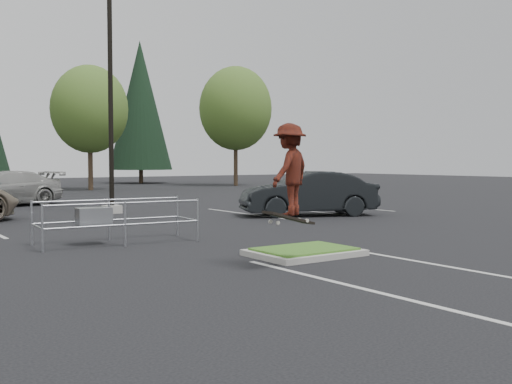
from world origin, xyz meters
TOP-DOWN VIEW (x-y plane):
  - ground at (0.00, 0.00)m, footprint 120.00×120.00m
  - grass_median at (0.00, 0.00)m, footprint 2.20×1.60m
  - stall_lines at (-1.35, 6.02)m, footprint 22.62×17.60m
  - light_pole at (0.50, 12.00)m, footprint 0.70×0.60m
  - decid_c at (5.99, 29.83)m, footprint 5.12×5.12m
  - decid_d at (17.99, 30.33)m, footprint 5.76×5.76m
  - conif_c at (14.00, 39.50)m, footprint 5.50×5.50m
  - cart_corral at (-2.92, 4.08)m, footprint 3.82×1.64m
  - skateboarder at (-1.20, -1.00)m, footprint 1.25×1.04m
  - car_r_charc at (5.98, 7.00)m, footprint 5.13×3.50m
  - car_far_silver at (-2.12, 18.00)m, footprint 5.69×3.44m

SIDE VIEW (x-z plane):
  - ground at x=0.00m, z-range 0.00..0.00m
  - stall_lines at x=-1.35m, z-range 0.00..0.01m
  - grass_median at x=0.00m, z-range 0.00..0.16m
  - cart_corral at x=-2.92m, z-range 0.14..1.19m
  - car_far_silver at x=-2.12m, z-range 0.00..1.54m
  - car_r_charc at x=5.98m, z-range 0.00..1.60m
  - skateboarder at x=-1.20m, z-range 0.87..2.76m
  - light_pole at x=0.50m, z-range -0.50..9.62m
  - decid_c at x=5.99m, z-range 1.06..9.45m
  - decid_d at x=17.99m, z-range 1.20..10.63m
  - conif_c at x=14.00m, z-range 0.60..13.10m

